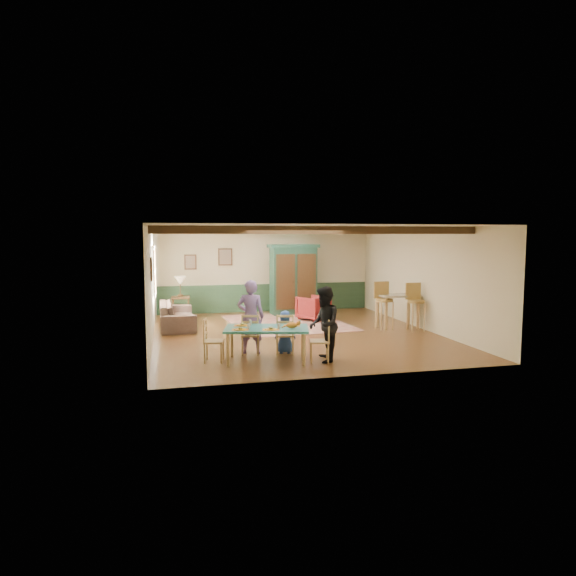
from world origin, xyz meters
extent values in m
plane|color=#4D2D15|center=(0.00, 0.00, 0.00)|extent=(8.00, 8.00, 0.00)
cube|color=beige|center=(0.00, 4.00, 1.35)|extent=(7.00, 0.02, 2.70)
cube|color=beige|center=(-3.50, 0.00, 1.35)|extent=(0.02, 8.00, 2.70)
cube|color=beige|center=(3.50, 0.00, 1.35)|extent=(0.02, 8.00, 2.70)
cube|color=silver|center=(0.00, 0.00, 2.70)|extent=(7.00, 8.00, 0.02)
cube|color=#1F3923|center=(0.00, 3.98, 0.45)|extent=(6.95, 0.03, 0.90)
cube|color=black|center=(0.00, -2.30, 2.61)|extent=(6.95, 0.16, 0.16)
cube|color=black|center=(0.00, 0.40, 2.61)|extent=(6.95, 0.16, 0.16)
cube|color=black|center=(0.00, 3.00, 2.61)|extent=(6.95, 0.16, 0.16)
imported|color=#7E60A5|center=(-1.44, -1.83, 0.78)|extent=(0.64, 0.50, 1.57)
imported|color=black|center=(-0.14, -2.88, 0.75)|extent=(0.72, 0.84, 1.50)
imported|color=#244593|center=(-0.73, -1.99, 0.46)|extent=(0.50, 0.39, 0.91)
cube|color=#C7AF90|center=(0.17, 1.64, 0.01)|extent=(3.38, 3.91, 0.01)
cube|color=#153427|center=(0.75, 3.19, 1.10)|extent=(1.60, 0.72, 2.21)
imported|color=#561115|center=(1.04, 1.94, 0.36)|extent=(1.08, 1.08, 0.72)
imported|color=#3E2E26|center=(-2.89, 1.70, 0.34)|extent=(0.94, 2.33, 0.68)
camera|label=1|loc=(-3.17, -12.43, 2.52)|focal=32.00mm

